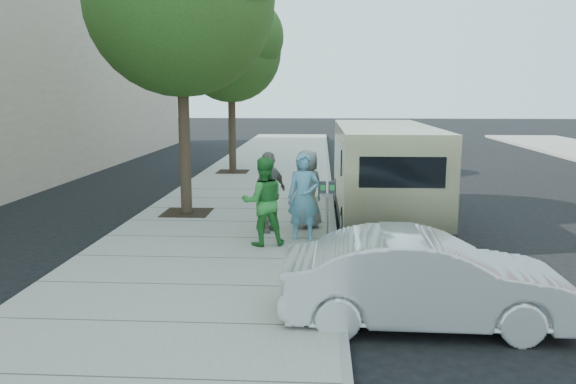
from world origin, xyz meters
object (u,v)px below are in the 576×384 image
Objects in this scene: person_green_shirt at (263,202)px; person_striped_polo at (270,192)px; van at (383,172)px; person_officer at (304,197)px; parking_meter at (327,202)px; sedan at (425,280)px; tree_far at (232,47)px; person_gray_shirt at (307,189)px.

person_striped_polo is (0.03, 1.10, 0.00)m from person_green_shirt.
person_officer is at bearing -129.47° from van.
person_officer is at bearing 108.81° from parking_meter.
sedan is at bearing -68.10° from parking_meter.
parking_meter is (3.50, -11.24, -3.70)m from tree_far.
person_green_shirt is at bearing -148.39° from person_officer.
tree_far is 12.34m from parking_meter.
person_gray_shirt is 0.92m from person_striped_polo.
person_gray_shirt is (-0.43, 2.22, -0.14)m from parking_meter.
person_officer is (-1.80, 3.96, 0.40)m from sedan.
person_officer is 0.99m from person_striped_polo.
sedan is 4.36m from person_officer.
person_green_shirt is (-0.79, -0.46, -0.01)m from person_officer.
sedan is 2.22× the size of person_gray_shirt.
person_officer is (-1.87, -2.32, -0.22)m from van.
sedan is at bearing -64.22° from person_officer.
parking_meter is at bearing 66.97° from person_striped_polo.
van reaches higher than person_striped_polo.
tree_far is 3.58× the size of person_officer.
person_striped_polo is (2.26, -9.45, -3.84)m from tree_far.
van reaches higher than parking_meter.
parking_meter is 1.45m from person_green_shirt.
van is at bearing -148.46° from person_green_shirt.
parking_meter is 2.19m from person_striped_polo.
sedan is 5.33m from person_gray_shirt.
parking_meter is at bearing 64.48° from person_gray_shirt.
person_striped_polo reaches higher than parking_meter.
person_striped_polo reaches higher than person_gray_shirt.
person_officer is 1.02× the size of person_green_shirt.
person_striped_polo is (-1.24, 1.79, -0.14)m from parking_meter.
person_green_shirt reaches higher than parking_meter.
person_gray_shirt is at bearing 20.05° from sedan.
van is at bearing 178.24° from person_gray_shirt.
person_green_shirt is (-2.59, 3.49, 0.39)m from sedan.
person_officer is 0.92m from person_green_shirt.
van is 2.99m from person_officer.
person_gray_shirt is (-1.75, 5.02, 0.39)m from sedan.
tree_far is 3.64× the size of person_striped_polo.
parking_meter is at bearing -66.41° from person_officer.
person_officer is at bearing -73.28° from tree_far.
tree_far is 10.28m from person_gray_shirt.
tree_far is 11.20m from person_officer.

